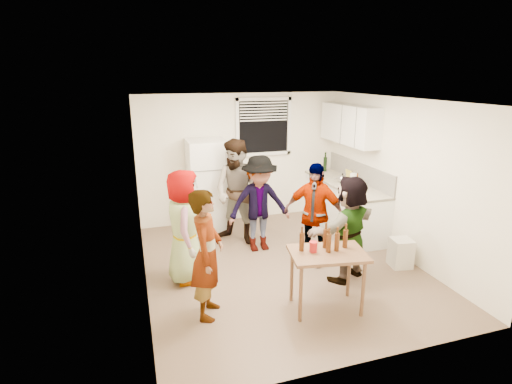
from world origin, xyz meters
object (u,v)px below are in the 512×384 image
object	(u,v)px
beer_bottle_counter	(356,191)
blue_cup	(353,194)
kettle	(342,182)
guest_back_left	(239,241)
wine_bottle	(325,171)
guest_orange	(346,277)
beer_bottle_table	(325,247)
guest_grey	(187,279)
guest_back_right	(259,249)
red_cup	(313,252)
refrigerator	(208,186)
trash_bin	(401,251)
serving_table	(325,308)
guest_black	(312,262)
guest_stripe	(209,313)

from	to	relation	value
beer_bottle_counter	blue_cup	bearing A→B (deg)	-135.30
kettle	guest_back_left	bearing A→B (deg)	-173.48
wine_bottle	guest_orange	world-z (taller)	wine_bottle
wine_bottle	guest_back_left	distance (m)	2.50
beer_bottle_counter	beer_bottle_table	distance (m)	2.22
kettle	beer_bottle_table	xyz separation A→B (m)	(-1.50, -2.27, -0.13)
beer_bottle_counter	guest_orange	size ratio (longest dim) A/B	0.15
guest_grey	guest_back_right	distance (m)	1.47
red_cup	refrigerator	bearing A→B (deg)	103.12
trash_bin	guest_grey	size ratio (longest dim) A/B	0.27
serving_table	wine_bottle	bearing A→B (deg)	63.79
guest_back_left	guest_grey	bearing A→B (deg)	-89.35
wine_bottle	red_cup	xyz separation A→B (m)	(-1.79, -3.24, -0.13)
trash_bin	guest_back_right	xyz separation A→B (m)	(-1.87, 1.25, -0.25)
blue_cup	trash_bin	size ratio (longest dim) A/B	0.29
guest_back_left	guest_black	xyz separation A→B (m)	(0.89, -1.13, 0.00)
guest_black	guest_orange	distance (m)	0.66
guest_back_right	guest_black	world-z (taller)	guest_back_right
beer_bottle_table	guest_back_left	distance (m)	2.40
guest_back_right	beer_bottle_counter	bearing A→B (deg)	-3.93
wine_bottle	beer_bottle_counter	world-z (taller)	wine_bottle
guest_stripe	guest_back_right	distance (m)	2.00
refrigerator	beer_bottle_table	distance (m)	3.11
wine_bottle	guest_black	xyz separation A→B (m)	(-1.23, -2.08, -0.90)
refrigerator	guest_black	bearing A→B (deg)	-56.10
beer_bottle_counter	guest_grey	xyz separation A→B (m)	(-3.03, -0.55, -0.90)
beer_bottle_counter	guest_back_right	xyz separation A→B (m)	(-1.72, 0.12, -0.90)
kettle	wine_bottle	size ratio (longest dim) A/B	0.75
beer_bottle_counter	trash_bin	distance (m)	1.31
blue_cup	serving_table	world-z (taller)	blue_cup
serving_table	kettle	bearing A→B (deg)	57.56
serving_table	red_cup	distance (m)	0.79
wine_bottle	red_cup	world-z (taller)	wine_bottle
serving_table	beer_bottle_counter	bearing A→B (deg)	50.86
red_cup	guest_back_right	size ratio (longest dim) A/B	0.08
guest_back_right	guest_orange	distance (m)	1.59
wine_bottle	beer_bottle_counter	xyz separation A→B (m)	(-0.15, -1.49, -0.00)
guest_grey	trash_bin	bearing A→B (deg)	-92.13
kettle	guest_back_right	xyz separation A→B (m)	(-1.77, -0.47, -0.90)
guest_black	wine_bottle	bearing A→B (deg)	100.42
refrigerator	serving_table	xyz separation A→B (m)	(0.88, -3.10, -0.85)
blue_cup	guest_stripe	distance (m)	3.18
guest_stripe	guest_back_left	distance (m)	2.23
refrigerator	wine_bottle	distance (m)	2.51
guest_grey	guest_stripe	size ratio (longest dim) A/B	1.01
guest_black	serving_table	bearing A→B (deg)	-66.72
guest_stripe	guest_back_left	world-z (taller)	guest_back_left
guest_grey	guest_back_right	size ratio (longest dim) A/B	1.01
blue_cup	guest_black	bearing A→B (deg)	-154.79
red_cup	guest_orange	world-z (taller)	red_cup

